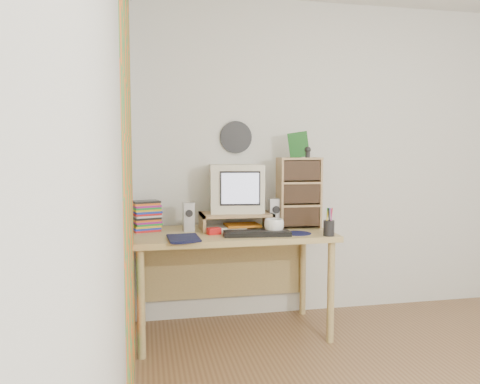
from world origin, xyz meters
name	(u,v)px	position (x,y,z in m)	size (l,w,h in m)	color
back_wall	(346,160)	(0.00, 1.75, 1.25)	(3.50, 3.50, 0.00)	silver
left_wall	(114,170)	(-1.75, 0.00, 1.25)	(3.50, 3.50, 0.00)	silver
curtain	(129,186)	(-1.71, 0.48, 1.15)	(2.20, 2.20, 0.00)	orange
wall_disc	(236,137)	(-0.93, 1.73, 1.43)	(0.25, 0.25, 0.02)	black
desk	(230,248)	(-1.03, 1.44, 0.62)	(1.40, 0.70, 0.75)	tan
monitor_riser	(236,216)	(-0.98, 1.48, 0.84)	(0.52, 0.30, 0.12)	tan
crt_monitor	(236,188)	(-0.97, 1.53, 1.05)	(0.37, 0.37, 0.35)	silver
speaker_left	(189,217)	(-1.33, 1.45, 0.85)	(0.08, 0.08, 0.21)	#A7A6AB
speaker_right	(274,213)	(-0.69, 1.45, 0.86)	(0.08, 0.08, 0.22)	#A7A6AB
keyboard	(257,233)	(-0.89, 1.18, 0.77)	(0.45, 0.15, 0.03)	black
dvd_stack	(146,213)	(-1.62, 1.52, 0.88)	(0.18, 0.13, 0.26)	brown
cd_rack	(299,193)	(-0.50, 1.45, 1.01)	(0.31, 0.17, 0.52)	tan
mug	(274,226)	(-0.76, 1.22, 0.80)	(0.14, 0.14, 0.11)	white
diary	(168,237)	(-1.49, 1.11, 0.77)	(0.24, 0.18, 0.05)	black
mousepad	(297,233)	(-0.60, 1.20, 0.75)	(0.19, 0.19, 0.00)	#101438
pen_cup	(329,225)	(-0.42, 1.07, 0.82)	(0.07, 0.07, 0.15)	black
papers	(231,227)	(-1.02, 1.46, 0.77)	(0.28, 0.21, 0.04)	silver
red_box	(214,231)	(-1.17, 1.29, 0.77)	(0.09, 0.06, 0.04)	red
game_box	(298,145)	(-0.51, 1.45, 1.37)	(0.15, 0.03, 0.19)	#18561D
webcam	(308,152)	(-0.45, 1.42, 1.32)	(0.05, 0.05, 0.08)	black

